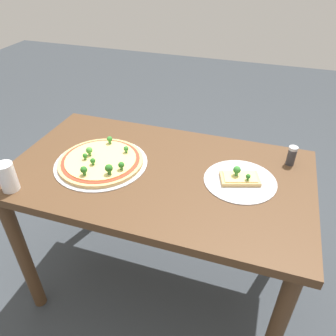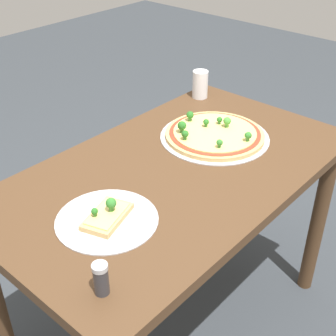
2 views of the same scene
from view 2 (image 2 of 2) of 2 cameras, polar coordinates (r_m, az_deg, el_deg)
ground_plane at (r=2.02m, az=0.73°, el=-18.51°), size 8.00×8.00×0.00m
dining_table at (r=1.57m, az=0.89°, el=-3.46°), size 1.23×0.71×0.76m
pizza_tray_whole at (r=1.68m, az=5.66°, el=4.11°), size 0.39×0.39×0.07m
pizza_tray_slice at (r=1.29m, az=-7.43°, el=-6.00°), size 0.28×0.28×0.06m
drinking_cup at (r=1.98m, az=3.94°, el=10.14°), size 0.06×0.06×0.11m
condiment_shaker at (r=1.08m, az=-8.18°, el=-13.20°), size 0.04×0.04×0.08m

